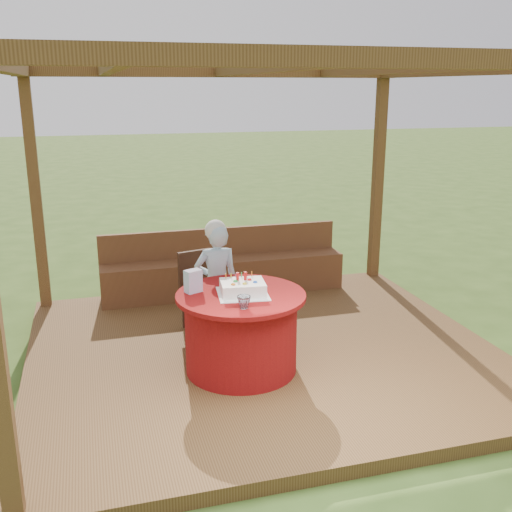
# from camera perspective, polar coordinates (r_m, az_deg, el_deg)

# --- Properties ---
(ground) EXTENTS (60.00, 60.00, 0.00)m
(ground) POSITION_cam_1_polar(r_m,az_deg,el_deg) (6.06, 0.66, -9.77)
(ground) COLOR #36541C
(ground) RESTS_ON ground
(deck) EXTENTS (4.50, 4.00, 0.12)m
(deck) POSITION_cam_1_polar(r_m,az_deg,el_deg) (6.03, 0.66, -9.26)
(deck) COLOR brown
(deck) RESTS_ON ground
(pergola) EXTENTS (4.50, 4.00, 2.72)m
(pergola) POSITION_cam_1_polar(r_m,az_deg,el_deg) (5.46, 0.74, 13.63)
(pergola) COLOR brown
(pergola) RESTS_ON deck
(bench) EXTENTS (3.00, 0.42, 0.80)m
(bench) POSITION_cam_1_polar(r_m,az_deg,el_deg) (7.47, -3.08, -1.58)
(bench) COLOR brown
(bench) RESTS_ON deck
(table) EXTENTS (1.16, 1.16, 0.73)m
(table) POSITION_cam_1_polar(r_m,az_deg,el_deg) (5.43, -1.43, -7.18)
(table) COLOR maroon
(table) RESTS_ON deck
(chair) EXTENTS (0.47, 0.47, 0.83)m
(chair) POSITION_cam_1_polar(r_m,az_deg,el_deg) (6.36, -5.39, -3.03)
(chair) COLOR #361C11
(chair) RESTS_ON deck
(elderly_woman) EXTENTS (0.44, 0.29, 1.25)m
(elderly_woman) POSITION_cam_1_polar(r_m,az_deg,el_deg) (5.98, -3.78, -2.33)
(elderly_woman) COLOR #96C2DE
(elderly_woman) RESTS_ON deck
(birthday_cake) EXTENTS (0.49, 0.49, 0.19)m
(birthday_cake) POSITION_cam_1_polar(r_m,az_deg,el_deg) (5.27, -1.28, -3.05)
(birthday_cake) COLOR white
(birthday_cake) RESTS_ON table
(gift_bag) EXTENTS (0.17, 0.14, 0.20)m
(gift_bag) POSITION_cam_1_polar(r_m,az_deg,el_deg) (5.34, -6.01, -2.39)
(gift_bag) COLOR pink
(gift_bag) RESTS_ON table
(drinking_glass) EXTENTS (0.15, 0.15, 0.11)m
(drinking_glass) POSITION_cam_1_polar(r_m,az_deg,el_deg) (4.94, -1.17, -4.42)
(drinking_glass) COLOR white
(drinking_glass) RESTS_ON table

